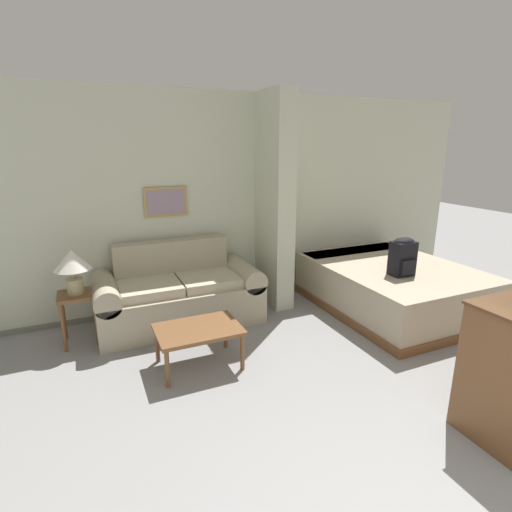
% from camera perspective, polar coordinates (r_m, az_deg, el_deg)
% --- Properties ---
extents(wall_back, '(7.62, 0.16, 2.60)m').
position_cam_1_polar(wall_back, '(5.04, -5.92, 7.69)').
color(wall_back, beige).
rests_on(wall_back, ground_plane).
extents(wall_partition_pillar, '(0.24, 0.65, 2.60)m').
position_cam_1_polar(wall_partition_pillar, '(4.93, 2.69, 7.64)').
color(wall_partition_pillar, beige).
rests_on(wall_partition_pillar, ground_plane).
extents(couch, '(1.84, 0.84, 0.91)m').
position_cam_1_polar(couch, '(4.67, -10.99, -5.42)').
color(couch, tan).
rests_on(couch, ground_plane).
extents(coffee_table, '(0.76, 0.53, 0.38)m').
position_cam_1_polar(coffee_table, '(3.74, -8.25, -10.71)').
color(coffee_table, brown).
rests_on(coffee_table, ground_plane).
extents(side_table, '(0.36, 0.36, 0.54)m').
position_cam_1_polar(side_table, '(4.47, -24.12, -6.26)').
color(side_table, brown).
rests_on(side_table, ground_plane).
extents(table_lamp, '(0.35, 0.35, 0.46)m').
position_cam_1_polar(table_lamp, '(4.34, -24.76, -0.98)').
color(table_lamp, tan).
rests_on(table_lamp, side_table).
extents(bed, '(1.64, 2.08, 0.55)m').
position_cam_1_polar(bed, '(5.29, 18.68, -4.04)').
color(bed, brown).
rests_on(bed, ground_plane).
extents(backpack, '(0.27, 0.21, 0.44)m').
position_cam_1_polar(backpack, '(4.79, 20.25, 0.00)').
color(backpack, black).
rests_on(backpack, bed).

